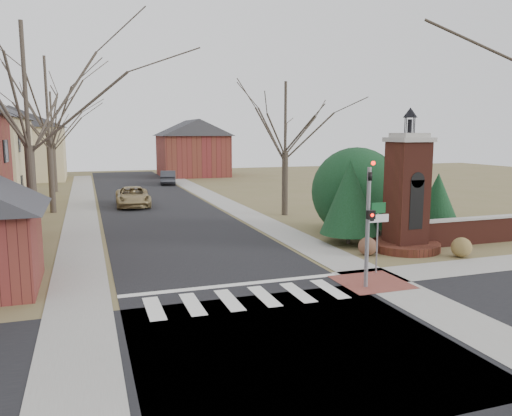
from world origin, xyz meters
name	(u,v)px	position (x,y,z in m)	size (l,w,h in m)	color
ground	(255,306)	(0.00, 0.00, 0.00)	(120.00, 120.00, 0.00)	brown
main_street	(157,207)	(0.00, 22.00, 0.01)	(8.00, 70.00, 0.01)	black
cross_street	(293,345)	(0.00, -3.00, 0.01)	(120.00, 8.00, 0.01)	black
crosswalk_zone	(247,298)	(0.00, 0.80, 0.01)	(8.00, 2.20, 0.02)	silver
stop_bar	(234,285)	(0.00, 2.30, 0.01)	(8.00, 0.35, 0.02)	silver
sidewalk_right_main	(227,204)	(5.20, 22.00, 0.01)	(2.00, 60.00, 0.02)	gray
sidewalk_left	(82,211)	(-5.20, 22.00, 0.01)	(2.00, 60.00, 0.02)	gray
curb_apron	(372,282)	(4.80, 1.00, 0.01)	(2.40, 2.40, 0.02)	brown
traffic_signal_pole	(368,214)	(4.30, 0.57, 2.59)	(0.28, 0.41, 4.50)	slate
sign_post	(378,224)	(5.59, 1.99, 1.95)	(0.90, 0.07, 2.75)	slate
brick_gate_monument	(406,203)	(9.00, 4.99, 2.17)	(3.20, 3.20, 6.47)	#502017
brick_garden_wall	(483,230)	(13.50, 5.00, 0.66)	(7.50, 0.50, 1.30)	#502017
house_distant_left	(17,143)	(-12.01, 48.00, 4.25)	(10.80, 8.80, 8.53)	tan
house_distant_right	(192,147)	(7.99, 47.99, 3.65)	(8.80, 8.80, 7.30)	maroon
evergreen_near	(350,197)	(7.20, 7.00, 2.30)	(2.80, 2.80, 4.10)	#473D33
evergreen_mid	(394,186)	(10.50, 8.20, 2.60)	(3.40, 3.40, 4.70)	#473D33
evergreen_far	(437,200)	(12.50, 7.20, 1.90)	(2.40, 2.40, 3.30)	#473D33
evergreen_mass	(356,188)	(9.00, 9.50, 2.40)	(4.80, 4.80, 4.80)	black
bare_tree_0	(24,75)	(-7.00, 9.00, 7.70)	(8.05, 8.05, 11.15)	#473D33
bare_tree_1	(46,92)	(-7.00, 22.00, 8.03)	(8.40, 8.40, 11.64)	#473D33
bare_tree_2	(51,114)	(-7.50, 35.00, 7.03)	(7.35, 7.35, 10.19)	#473D33
bare_tree_3	(285,112)	(7.50, 16.00, 6.69)	(7.00, 7.00, 9.70)	#473D33
pickup_truck	(133,197)	(-1.60, 23.24, 0.71)	(2.37, 5.14, 1.43)	#9C8555
distant_car	(168,177)	(3.40, 38.47, 0.72)	(1.53, 4.39, 1.45)	#35363D
dry_shrub_left	(367,246)	(6.80, 4.60, 0.41)	(0.82, 0.82, 0.82)	brown
dry_shrub_right	(461,247)	(10.49, 3.00, 0.44)	(0.87, 0.87, 0.87)	olive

